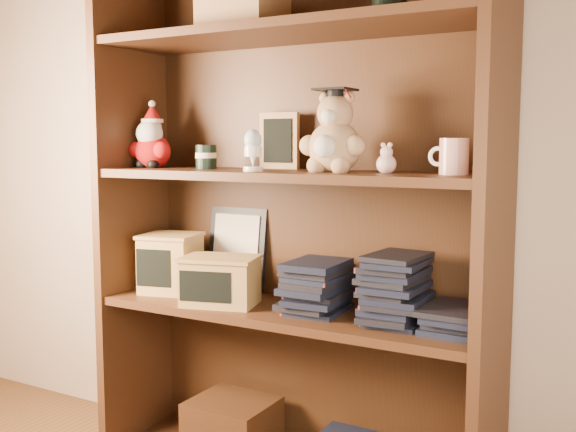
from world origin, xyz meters
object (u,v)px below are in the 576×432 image
object	(u,v)px
teacher_mug	(453,157)
bookcase	(296,228)
grad_teddy_bear	(334,139)
treats_box	(171,263)

from	to	relation	value
teacher_mug	bookcase	bearing A→B (deg)	173.97
bookcase	teacher_mug	distance (m)	0.53
bookcase	grad_teddy_bear	world-z (taller)	bookcase
grad_teddy_bear	treats_box	distance (m)	0.70
grad_teddy_bear	teacher_mug	xyz separation A→B (m)	(0.33, 0.01, -0.04)
treats_box	teacher_mug	bearing A→B (deg)	0.05
bookcase	grad_teddy_bear	distance (m)	0.31
bookcase	treats_box	world-z (taller)	bookcase
bookcase	teacher_mug	xyz separation A→B (m)	(0.48, -0.05, 0.22)
bookcase	teacher_mug	world-z (taller)	bookcase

